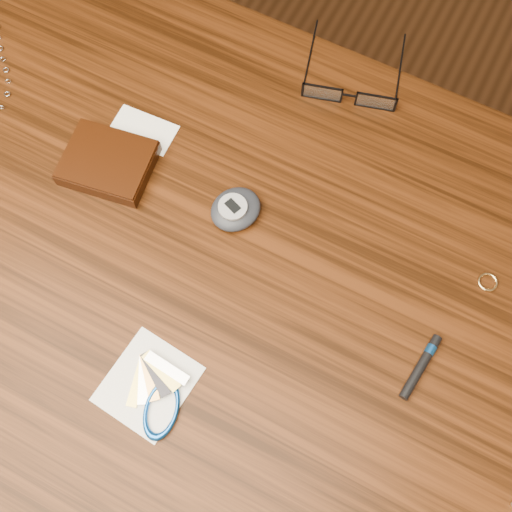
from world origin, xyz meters
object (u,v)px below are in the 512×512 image
at_px(eyeglasses, 350,93).
at_px(notepad_keys, 155,395).
at_px(desk, 226,289).
at_px(wallet_and_card, 109,162).
at_px(pedometer, 235,209).

distance_m(eyeglasses, notepad_keys, 0.45).
relative_size(desk, notepad_keys, 9.20).
distance_m(wallet_and_card, eyeglasses, 0.32).
xyz_separation_m(desk, notepad_keys, (0.01, -0.17, 0.11)).
bearing_deg(desk, wallet_and_card, 165.32).
bearing_deg(eyeglasses, notepad_keys, -93.51).
bearing_deg(eyeglasses, wallet_and_card, -134.20).
xyz_separation_m(eyeglasses, notepad_keys, (-0.03, -0.45, -0.01)).
relative_size(pedometer, notepad_keys, 0.73).
bearing_deg(pedometer, notepad_keys, -83.70).
bearing_deg(wallet_and_card, pedometer, 5.05).
bearing_deg(wallet_and_card, desk, -14.68).
height_order(desk, wallet_and_card, wallet_and_card).
height_order(eyeglasses, pedometer, eyeglasses).
relative_size(wallet_and_card, pedometer, 1.81).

